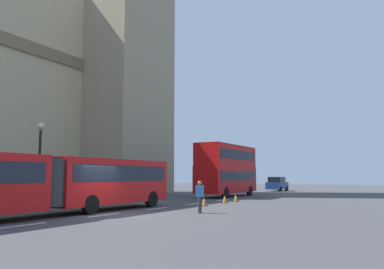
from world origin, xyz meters
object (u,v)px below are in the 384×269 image
(articulated_bus, at_px, (41,180))
(sedan_lead, at_px, (277,184))
(traffic_cone_east, at_px, (236,198))
(street_lamp, at_px, (39,158))
(traffic_cone_west, at_px, (204,202))
(traffic_cone_middle, at_px, (225,199))
(pedestrian_near_cones, at_px, (200,196))
(double_decker_bus, at_px, (227,168))

(articulated_bus, relative_size, sedan_lead, 4.09)
(articulated_bus, xyz_separation_m, traffic_cone_east, (15.07, -3.60, -1.46))
(street_lamp, bearing_deg, traffic_cone_west, -50.35)
(traffic_cone_middle, xyz_separation_m, traffic_cone_east, (1.95, -0.04, 0.00))
(traffic_cone_east, bearing_deg, articulated_bus, 166.58)
(traffic_cone_east, bearing_deg, sedan_lead, 9.38)
(articulated_bus, relative_size, traffic_cone_west, 31.03)
(traffic_cone_middle, bearing_deg, articulated_bus, 164.83)
(traffic_cone_west, relative_size, pedestrian_near_cones, 0.34)
(traffic_cone_middle, height_order, pedestrian_near_cones, pedestrian_near_cones)
(double_decker_bus, xyz_separation_m, traffic_cone_west, (-11.36, -3.50, -2.43))
(pedestrian_near_cones, bearing_deg, sedan_lead, 10.20)
(sedan_lead, distance_m, street_lamp, 34.55)
(articulated_bus, bearing_deg, traffic_cone_east, -13.42)
(traffic_cone_west, xyz_separation_m, street_lamp, (-6.63, 8.00, 2.77))
(double_decker_bus, distance_m, pedestrian_near_cones, 16.95)
(traffic_cone_east, distance_m, street_lamp, 14.45)
(articulated_bus, height_order, pedestrian_near_cones, articulated_bus)
(double_decker_bus, relative_size, pedestrian_near_cones, 5.40)
(articulated_bus, height_order, double_decker_bus, double_decker_bus)
(sedan_lead, height_order, traffic_cone_east, sedan_lead)
(traffic_cone_east, xyz_separation_m, street_lamp, (-11.65, 8.10, 2.77))
(traffic_cone_east, bearing_deg, street_lamp, 145.17)
(articulated_bus, relative_size, pedestrian_near_cones, 10.65)
(street_lamp, height_order, pedestrian_near_cones, street_lamp)
(articulated_bus, height_order, sedan_lead, articulated_bus)
(sedan_lead, distance_m, traffic_cone_west, 27.82)
(traffic_cone_east, height_order, street_lamp, street_lamp)
(traffic_cone_middle, bearing_deg, double_decker_bus, 23.24)
(traffic_cone_middle, distance_m, pedestrian_near_cones, 7.90)
(traffic_cone_west, height_order, traffic_cone_middle, same)
(street_lamp, xyz_separation_m, pedestrian_near_cones, (2.11, -10.15, -2.14))
(traffic_cone_east, bearing_deg, traffic_cone_west, 178.88)
(traffic_cone_middle, bearing_deg, traffic_cone_west, 178.86)
(traffic_cone_west, bearing_deg, double_decker_bus, 17.12)
(articulated_bus, bearing_deg, traffic_cone_middle, -15.17)
(double_decker_bus, distance_m, traffic_cone_east, 7.69)
(traffic_cone_west, xyz_separation_m, traffic_cone_east, (5.01, -0.10, 0.00))
(traffic_cone_east, bearing_deg, double_decker_bus, 29.55)
(articulated_bus, xyz_separation_m, double_decker_bus, (21.41, 0.00, 0.96))
(articulated_bus, bearing_deg, sedan_lead, 0.20)
(traffic_cone_west, distance_m, traffic_cone_east, 5.01)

